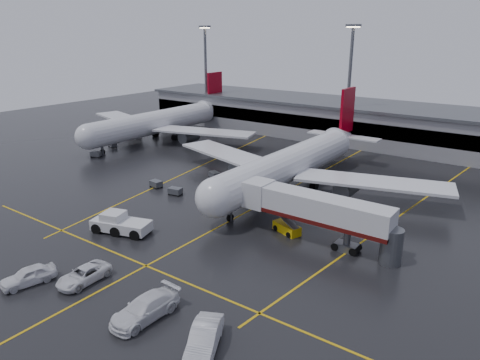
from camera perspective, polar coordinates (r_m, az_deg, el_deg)
The scene contains 22 objects.
ground at distance 65.42m, azimuth 2.45°, elevation -3.21°, with size 220.00×220.00×0.00m, color black.
apron_line_centre at distance 65.41m, azimuth 2.45°, elevation -3.20°, with size 0.25×90.00×0.02m, color gold.
apron_line_stop at distance 50.24m, azimuth -11.81°, elevation -10.60°, with size 60.00×0.25×0.02m, color gold.
apron_line_left at distance 84.46m, azimuth -5.13°, elevation 1.75°, with size 0.25×70.00×0.02m, color gold.
apron_line_right at distance 67.22m, azimuth 20.27°, elevation -3.77°, with size 0.25×70.00×0.02m, color gold.
terminal at distance 106.15m, azimuth 17.05°, elevation 6.83°, with size 122.00×19.00×8.60m.
light_mast_left at distance 121.93m, azimuth -4.37°, elevation 13.78°, with size 3.00×1.20×25.45m.
light_mast_mid at distance 100.96m, azimuth 13.71°, elevation 12.40°, with size 3.00×1.20×25.45m.
main_airliner at distance 71.95m, azimuth 6.77°, elevation 2.23°, with size 48.80×45.60×14.10m.
second_airliner at distance 106.51m, azimuth -10.09°, elevation 7.33°, with size 48.80×45.60×14.10m.
jet_bridge at distance 53.66m, azimuth 9.56°, elevation -3.88°, with size 19.90×3.40×6.05m.
pushback_tractor at distance 58.49m, azimuth -14.98°, elevation -5.42°, with size 7.94×5.01×2.65m.
belt_loader at distance 56.86m, azimuth 5.96°, elevation -6.07°, with size 4.11×2.79×2.40m.
service_van_a at distance 48.60m, azimuth -19.22°, elevation -11.30°, with size 2.60×5.63×1.56m, color white.
service_van_b at distance 41.65m, azimuth -11.95°, elevation -15.63°, with size 2.74×6.75×1.96m, color white.
service_van_c at distance 37.63m, azimuth -4.55°, elevation -19.39°, with size 2.08×5.97×1.97m, color silver.
service_van_d at distance 50.28m, azimuth -25.24°, elevation -10.91°, with size 2.12×5.27×1.79m, color white.
baggage_cart_a at distance 70.01m, azimuth -8.22°, elevation -1.37°, with size 2.21×1.65×1.12m.
baggage_cart_b at distance 73.85m, azimuth -10.61°, elevation -0.45°, with size 2.17×1.58×1.12m.
baggage_cart_c at distance 77.29m, azimuth -3.26°, elevation 0.69°, with size 2.33×1.93×1.12m.
baggage_cart_d at distance 102.17m, azimuth -15.86°, elevation 4.39°, with size 2.29×1.83×1.12m.
baggage_cart_e at distance 94.94m, azimuth -17.80°, elevation 3.18°, with size 2.37×2.08×1.12m.
Camera 1 is at (33.40, -50.89, 23.95)m, focal length 33.66 mm.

